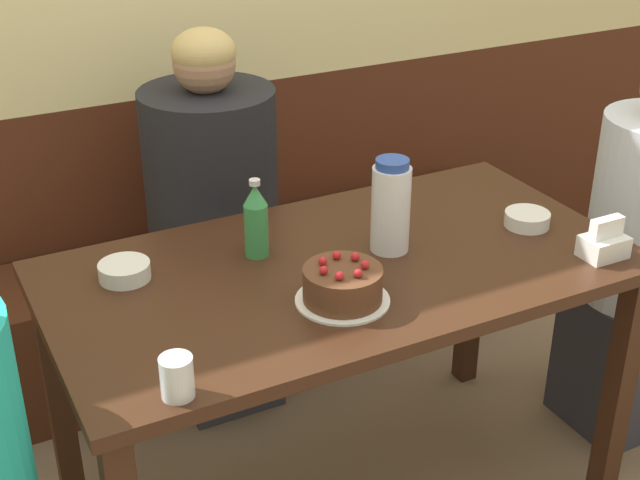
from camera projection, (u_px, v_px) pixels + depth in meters
bench_seat at (225, 300)px, 3.08m from camera, size 2.13×0.38×0.44m
dining_table at (341, 299)px, 2.22m from camera, size 1.43×0.76×0.76m
birthday_cake at (343, 285)px, 2.00m from camera, size 0.22×0.22×0.10m
water_pitcher at (391, 206)px, 2.19m from camera, size 0.10×0.10×0.24m
soju_bottle at (256, 220)px, 2.17m from camera, size 0.06×0.06×0.20m
napkin_holder at (604, 243)px, 2.19m from camera, size 0.11×0.08×0.11m
bowl_soup_white at (125, 271)px, 2.10m from camera, size 0.12×0.12×0.04m
bowl_rice_small at (527, 219)px, 2.36m from camera, size 0.12×0.12×0.04m
glass_water_tall at (177, 377)px, 1.68m from camera, size 0.07×0.07×0.09m
person_pale_blue_shirt at (214, 226)px, 2.71m from camera, size 0.40×0.40×1.22m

